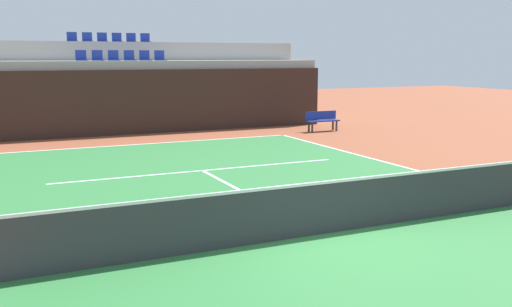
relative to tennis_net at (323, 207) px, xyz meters
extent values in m
plane|color=brown|center=(0.00, 0.00, -0.51)|extent=(80.00, 80.00, 0.00)
cube|color=#2D7238|center=(0.00, 0.00, -0.50)|extent=(11.00, 24.00, 0.01)
cube|color=white|center=(0.00, 11.95, -0.50)|extent=(11.00, 0.10, 0.00)
cube|color=white|center=(0.00, 6.40, -0.50)|extent=(8.26, 0.10, 0.00)
cube|color=white|center=(0.00, 3.20, -0.50)|extent=(0.10, 6.40, 0.00)
cube|color=black|center=(0.00, 14.91, 0.81)|extent=(17.50, 0.30, 2.63)
cube|color=#9E9E99|center=(0.00, 16.26, 0.98)|extent=(17.50, 2.40, 2.98)
cube|color=#9E9E99|center=(0.00, 18.66, 1.39)|extent=(17.50, 2.40, 3.80)
cube|color=navy|center=(-1.67, 16.26, 2.49)|extent=(0.44, 0.44, 0.04)
cube|color=navy|center=(-1.67, 16.46, 2.71)|extent=(0.44, 0.04, 0.40)
cube|color=navy|center=(-1.00, 16.26, 2.49)|extent=(0.44, 0.44, 0.04)
cube|color=navy|center=(-1.00, 16.46, 2.71)|extent=(0.44, 0.04, 0.40)
cube|color=navy|center=(-0.33, 16.26, 2.49)|extent=(0.44, 0.44, 0.04)
cube|color=navy|center=(-0.33, 16.46, 2.71)|extent=(0.44, 0.04, 0.40)
cube|color=navy|center=(0.33, 16.26, 2.49)|extent=(0.44, 0.44, 0.04)
cube|color=navy|center=(0.33, 16.46, 2.71)|extent=(0.44, 0.04, 0.40)
cube|color=navy|center=(1.00, 16.26, 2.49)|extent=(0.44, 0.44, 0.04)
cube|color=navy|center=(1.00, 16.46, 2.71)|extent=(0.44, 0.04, 0.40)
cube|color=navy|center=(1.67, 16.26, 2.49)|extent=(0.44, 0.44, 0.04)
cube|color=navy|center=(1.67, 16.46, 2.71)|extent=(0.44, 0.04, 0.40)
cube|color=navy|center=(-1.67, 18.66, 3.31)|extent=(0.44, 0.44, 0.04)
cube|color=navy|center=(-1.67, 18.86, 3.53)|extent=(0.44, 0.04, 0.40)
cube|color=navy|center=(-1.00, 18.66, 3.31)|extent=(0.44, 0.44, 0.04)
cube|color=navy|center=(-1.00, 18.86, 3.53)|extent=(0.44, 0.04, 0.40)
cube|color=navy|center=(-0.33, 18.66, 3.31)|extent=(0.44, 0.44, 0.04)
cube|color=navy|center=(-0.33, 18.86, 3.53)|extent=(0.44, 0.04, 0.40)
cube|color=navy|center=(0.33, 18.66, 3.31)|extent=(0.44, 0.44, 0.04)
cube|color=navy|center=(0.33, 18.86, 3.53)|extent=(0.44, 0.04, 0.40)
cube|color=navy|center=(1.00, 18.66, 3.31)|extent=(0.44, 0.44, 0.04)
cube|color=navy|center=(1.00, 18.86, 3.53)|extent=(0.44, 0.04, 0.40)
cube|color=navy|center=(1.67, 18.66, 3.31)|extent=(0.44, 0.44, 0.04)
cube|color=navy|center=(1.67, 18.86, 3.53)|extent=(0.44, 0.04, 0.40)
cube|color=#333338|center=(0.00, 0.00, -0.04)|extent=(10.90, 0.02, 0.92)
cube|color=white|center=(0.00, 0.00, 0.45)|extent=(10.90, 0.04, 0.05)
cube|color=navy|center=(7.58, 12.35, -0.06)|extent=(1.50, 0.40, 0.05)
cube|color=navy|center=(7.58, 12.53, 0.16)|extent=(1.50, 0.04, 0.36)
cube|color=#2D2D33|center=(6.98, 12.21, -0.30)|extent=(0.06, 0.06, 0.42)
cube|color=#2D2D33|center=(8.18, 12.21, -0.30)|extent=(0.06, 0.06, 0.42)
cube|color=#2D2D33|center=(6.98, 12.49, -0.30)|extent=(0.06, 0.06, 0.42)
cube|color=#2D2D33|center=(8.18, 12.49, -0.30)|extent=(0.06, 0.06, 0.42)
camera|label=1|loc=(-5.31, -8.54, 2.66)|focal=40.43mm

